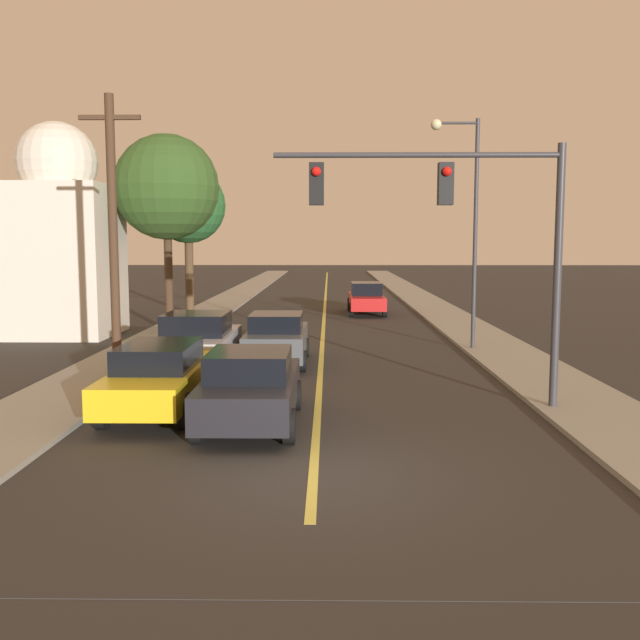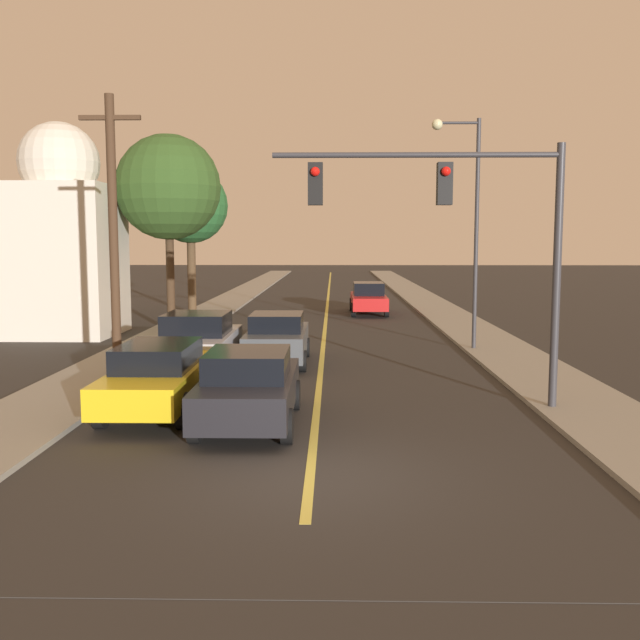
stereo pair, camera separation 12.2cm
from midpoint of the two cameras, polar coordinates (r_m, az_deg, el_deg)
ground_plane at (r=11.72m, az=-0.50°, el=-12.36°), size 200.00×200.00×0.00m
road_surface at (r=47.24m, az=0.72°, el=1.80°), size 9.64×80.00×0.01m
sidewalk_left at (r=47.67m, az=-6.60°, el=1.86°), size 2.50×80.00×0.12m
sidewalk_right at (r=47.59m, az=8.05°, el=1.83°), size 2.50×80.00×0.12m
car_near_lane_front at (r=14.62m, az=-5.47°, el=-5.35°), size 1.94×4.36×1.57m
car_near_lane_second at (r=21.79m, az=-3.28°, el=-1.47°), size 1.88×4.29×1.57m
car_outer_lane_front at (r=16.20m, az=-12.45°, el=-4.31°), size 1.88×5.18×1.53m
car_outer_lane_second at (r=20.49m, az=-9.55°, el=-1.80°), size 2.08×4.36×1.74m
car_far_oncoming at (r=36.82m, az=3.99°, el=1.77°), size 1.86×5.04×1.62m
traffic_signal_mast at (r=15.81m, az=11.36°, el=8.14°), size 6.26×0.42×5.72m
streetlamp_right at (r=24.65m, az=11.80°, el=9.03°), size 1.63×0.36×7.67m
utility_pole_left at (r=19.58m, az=-16.03°, el=6.76°), size 1.60×0.24×7.40m
tree_left_near at (r=30.03m, az=-11.92°, el=10.31°), size 4.26×4.26×7.93m
tree_left_far at (r=37.32m, az=-10.24°, el=8.94°), size 3.83×3.83×7.35m
domed_building_left at (r=30.13m, az=-19.83°, el=6.16°), size 4.15×4.15×8.37m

